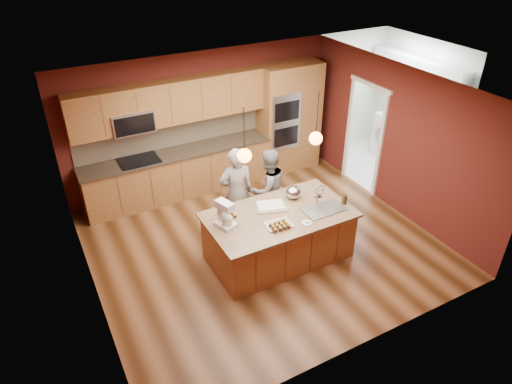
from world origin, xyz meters
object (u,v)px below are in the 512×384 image
person_left (236,193)px  person_right (268,189)px  island (280,235)px  mixing_bowl (293,193)px  stand_mixer (225,216)px

person_left → person_right: size_ratio=1.12×
island → person_left: size_ratio=1.38×
island → person_right: size_ratio=1.55×
island → person_right: (0.29, 0.90, 0.31)m
mixing_bowl → person_right: bearing=102.9°
person_left → person_right: (0.61, 0.00, -0.09)m
island → person_left: bearing=109.9°
person_left → island: bearing=116.6°
person_right → stand_mixer: person_right is taller
island → person_right: person_right is taller
island → mixing_bowl: size_ratio=8.99×
person_left → stand_mixer: size_ratio=3.93×
stand_mixer → person_left: bearing=35.5°
island → stand_mixer: (-0.89, 0.11, 0.59)m
island → stand_mixer: stand_mixer is taller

